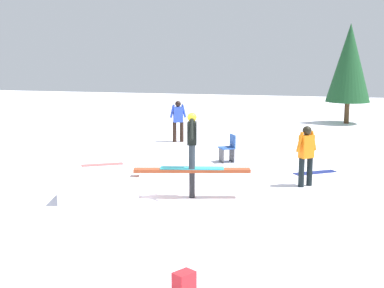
% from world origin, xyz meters
% --- Properties ---
extents(ground_plane, '(60.00, 60.00, 0.00)m').
position_xyz_m(ground_plane, '(0.00, 0.00, 0.00)').
color(ground_plane, white).
extents(rail_feature, '(2.78, 0.93, 0.71)m').
position_xyz_m(rail_feature, '(0.00, 0.00, 0.61)').
color(rail_feature, black).
rests_on(rail_feature, ground).
extents(snow_kicker_ramp, '(2.10, 1.88, 0.53)m').
position_xyz_m(snow_kicker_ramp, '(-2.11, -0.51, 0.26)').
color(snow_kicker_ramp, white).
rests_on(snow_kicker_ramp, ground).
extents(main_rider_on_rail, '(1.55, 0.77, 1.35)m').
position_xyz_m(main_rider_on_rail, '(0.00, 0.00, 1.38)').
color(main_rider_on_rail, '#2CBEC9').
rests_on(main_rider_on_rail, rail_feature).
extents(bystander_blue, '(0.63, 0.35, 1.60)m').
position_xyz_m(bystander_blue, '(-2.42, 7.60, 0.90)').
color(bystander_blue, black).
rests_on(bystander_blue, ground).
extents(bystander_orange, '(0.55, 0.54, 1.59)m').
position_xyz_m(bystander_orange, '(2.61, 1.77, 0.89)').
color(bystander_orange, black).
rests_on(bystander_orange, ground).
extents(loose_snowboard_coral, '(1.24, 0.87, 0.02)m').
position_xyz_m(loose_snowboard_coral, '(-3.59, 2.95, 0.01)').
color(loose_snowboard_coral, '#F75E5D').
rests_on(loose_snowboard_coral, ground).
extents(loose_snowboard_navy, '(1.23, 0.96, 0.02)m').
position_xyz_m(loose_snowboard_navy, '(2.84, 3.40, 0.01)').
color(loose_snowboard_navy, navy).
rests_on(loose_snowboard_navy, ground).
extents(folding_chair, '(0.60, 0.60, 0.88)m').
position_xyz_m(folding_chair, '(0.12, 4.33, 0.41)').
color(folding_chair, '#3F3F44').
rests_on(folding_chair, ground).
extents(backpack_on_snow, '(0.35, 0.37, 0.34)m').
position_xyz_m(backpack_on_snow, '(1.13, -5.06, 0.17)').
color(backpack_on_snow, red).
rests_on(backpack_on_snow, ground).
extents(pine_tree_near, '(2.10, 2.10, 4.78)m').
position_xyz_m(pine_tree_near, '(4.12, 14.69, 2.91)').
color(pine_tree_near, '#4C331E').
rests_on(pine_tree_near, ground).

